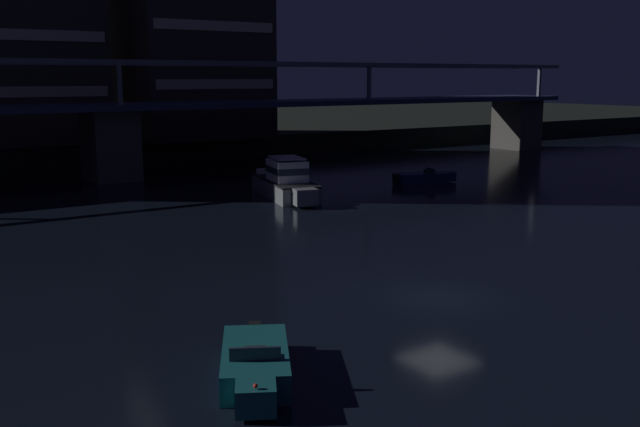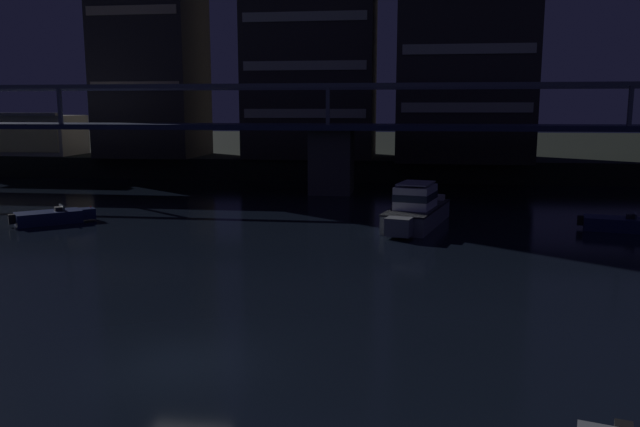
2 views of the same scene
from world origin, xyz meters
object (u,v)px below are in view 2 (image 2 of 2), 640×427
cabin_cruiser_near_left (416,209)px  speedboat_mid_center (52,217)px  river_bridge (332,141)px  speedboat_near_center (622,224)px  tower_west_tall (312,45)px  waterfront_pavilion (26,135)px  tower_central (463,26)px

cabin_cruiser_near_left → speedboat_mid_center: cabin_cruiser_near_left is taller
river_bridge → speedboat_near_center: bearing=-37.7°
tower_west_tall → speedboat_near_center: 38.69m
river_bridge → waterfront_pavilion: bearing=161.9°
river_bridge → speedboat_near_center: (19.50, -15.07, -4.15)m
tower_west_tall → waterfront_pavilion: size_ratio=1.93×
tower_west_tall → tower_central: size_ratio=0.89×
speedboat_mid_center → cabin_cruiser_near_left: bearing=5.5°
river_bridge → tower_central: size_ratio=3.73×
waterfront_pavilion → speedboat_near_center: size_ratio=2.39×
waterfront_pavilion → speedboat_mid_center: waterfront_pavilion is taller
tower_west_tall → waterfront_pavilion: (-32.69, -0.86, -9.57)m
speedboat_near_center → speedboat_mid_center: 35.75m
cabin_cruiser_near_left → speedboat_mid_center: size_ratio=2.06×
cabin_cruiser_near_left → speedboat_mid_center: (-23.31, -2.26, -0.64)m
cabin_cruiser_near_left → speedboat_mid_center: 23.42m
river_bridge → waterfront_pavilion: river_bridge is taller
tower_central → tower_west_tall: bearing=175.0°
speedboat_near_center → speedboat_mid_center: (-35.68, -2.22, 0.00)m
tower_west_tall → speedboat_near_center: bearing=-50.2°
tower_west_tall → cabin_cruiser_near_left: tower_west_tall is taller
tower_west_tall → speedboat_near_center: (23.17, -27.85, -13.59)m
tower_west_tall → river_bridge: bearing=-74.0°
river_bridge → speedboat_near_center: river_bridge is taller
river_bridge → speedboat_near_center: size_ratio=19.21×
speedboat_mid_center → tower_central: bearing=45.7°
speedboat_near_center → speedboat_mid_center: size_ratio=1.14×
cabin_cruiser_near_left → tower_west_tall: bearing=111.2°
tower_central → cabin_cruiser_near_left: tower_central is taller
tower_west_tall → tower_central: (15.52, -1.36, 1.44)m
river_bridge → tower_central: (11.85, 11.42, 10.88)m
tower_central → waterfront_pavilion: bearing=179.4°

